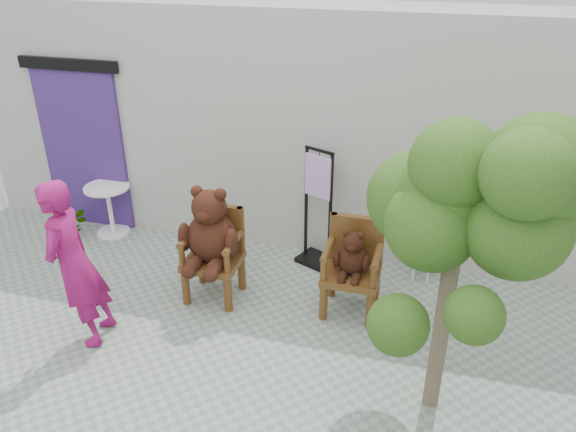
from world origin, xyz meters
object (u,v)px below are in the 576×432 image
object	(u,v)px
chair_big	(212,237)
tree	(470,204)
chair_small	(353,260)
cafe_table	(109,204)
display_stand	(318,221)
stool_bucket	(426,230)
person	(74,265)

from	to	relation	value
chair_big	tree	distance (m)	2.95
chair_small	cafe_table	world-z (taller)	chair_small
cafe_table	display_stand	bearing A→B (deg)	-0.07
display_stand	stool_bucket	size ratio (longest dim) A/B	1.04
chair_big	chair_small	size ratio (longest dim) A/B	1.30
person	cafe_table	size ratio (longest dim) A/B	2.45
cafe_table	stool_bucket	distance (m)	4.18
chair_small	tree	bearing A→B (deg)	-48.76
stool_bucket	tree	world-z (taller)	tree
stool_bucket	display_stand	bearing A→B (deg)	-179.74
person	stool_bucket	size ratio (longest dim) A/B	1.19
chair_small	tree	world-z (taller)	tree
display_stand	stool_bucket	bearing A→B (deg)	23.76
tree	cafe_table	bearing A→B (deg)	156.10
chair_big	chair_small	xyz separation A→B (m)	(1.53, 0.17, -0.15)
cafe_table	stool_bucket	size ratio (longest dim) A/B	0.48
person	display_stand	distance (m)	2.84
chair_big	display_stand	bearing A→B (deg)	46.31
person	cafe_table	distance (m)	2.27
chair_big	person	bearing A→B (deg)	-134.51
chair_big	cafe_table	size ratio (longest dim) A/B	1.93
person	stool_bucket	distance (m)	3.85
chair_small	stool_bucket	xyz separation A→B (m)	(0.72, 0.84, 0.03)
stool_bucket	tree	size ratio (longest dim) A/B	0.54
person	stool_bucket	xyz separation A→B (m)	(3.26, 2.04, -0.22)
person	stool_bucket	bearing A→B (deg)	114.05
tree	chair_big	bearing A→B (deg)	159.23
chair_small	stool_bucket	distance (m)	1.11
person	chair_big	bearing A→B (deg)	127.53
person	display_stand	world-z (taller)	person
display_stand	tree	world-z (taller)	tree
chair_big	person	world-z (taller)	person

